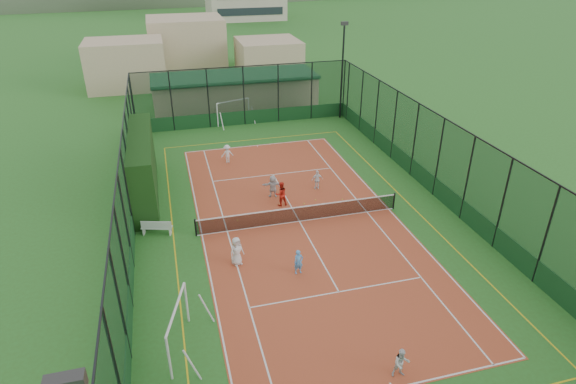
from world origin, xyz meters
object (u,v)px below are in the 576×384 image
object	(u,v)px
child_far_left	(227,154)
child_far_right	(317,180)
child_near_mid	(299,262)
child_far_back	(273,186)
futsal_goal_near	(178,328)
child_near_left	(237,251)
clubhouse	(235,91)
futsal_goal_far	(233,112)
white_bench	(157,227)
child_near_right	(401,363)
coach	(281,194)
floodlight_ne	(342,72)

from	to	relation	value
child_far_left	child_far_right	xyz separation A→B (m)	(4.91, -5.60, -0.03)
child_near_mid	child_far_back	distance (m)	7.92
futsal_goal_near	child_near_left	world-z (taller)	futsal_goal_near
clubhouse	child_far_back	bearing A→B (deg)	-92.30
futsal_goal_far	child_near_left	xyz separation A→B (m)	(-3.18, -20.57, -0.25)
white_bench	child_far_back	world-z (taller)	child_far_back
child_near_left	futsal_goal_near	bearing A→B (deg)	-145.68
white_bench	child_far_right	distance (m)	10.44
futsal_goal_far	clubhouse	bearing A→B (deg)	60.52
clubhouse	futsal_goal_far	xyz separation A→B (m)	(-0.90, -4.55, -0.56)
futsal_goal_near	child_near_mid	world-z (taller)	futsal_goal_near
child_near_left	child_near_right	bearing A→B (deg)	-84.76
clubhouse	child_far_left	world-z (taller)	clubhouse
white_bench	coach	bearing A→B (deg)	27.63
futsal_goal_far	futsal_goal_near	bearing A→B (deg)	-122.02
clubhouse	child_near_left	distance (m)	25.45
floodlight_ne	futsal_goal_far	world-z (taller)	floodlight_ne
floodlight_ne	child_far_back	world-z (taller)	floodlight_ne
white_bench	futsal_goal_near	world-z (taller)	futsal_goal_near
futsal_goal_near	child_near_mid	size ratio (longest dim) A/B	2.46
white_bench	child_near_left	distance (m)	5.34
child_near_left	coach	size ratio (longest dim) A/B	0.99
child_far_left	child_far_back	world-z (taller)	child_far_back
child_near_left	floodlight_ne	bearing A→B (deg)	33.64
floodlight_ne	child_near_mid	world-z (taller)	floodlight_ne
clubhouse	child_far_left	xyz separation A→B (m)	(-2.69, -12.77, -0.89)
floodlight_ne	coach	xyz separation A→B (m)	(-9.14, -14.47, -3.36)
floodlight_ne	futsal_goal_near	distance (m)	29.34
child_near_left	child_far_left	world-z (taller)	child_near_left
child_near_mid	child_far_left	size ratio (longest dim) A/B	0.93
futsal_goal_far	child_near_mid	distance (m)	22.02
child_near_right	child_far_back	bearing A→B (deg)	103.52
child_far_right	child_far_back	xyz separation A→B (m)	(-2.97, -0.30, 0.07)
white_bench	futsal_goal_far	distance (m)	18.12
child_near_right	futsal_goal_near	bearing A→B (deg)	164.43
futsal_goal_near	child_far_right	size ratio (longest dim) A/B	2.41
child_near_mid	child_far_right	xyz separation A→B (m)	(3.60, 8.19, 0.01)
child_near_left	child_far_left	xyz separation A→B (m)	(1.39, 12.34, -0.08)
futsal_goal_near	floodlight_ne	bearing A→B (deg)	-16.50
clubhouse	child_far_left	bearing A→B (deg)	-101.89
child_near_right	child_far_right	xyz separation A→B (m)	(1.72, 15.04, 0.02)
floodlight_ne	child_far_left	distance (m)	13.92
white_bench	futsal_goal_near	xyz separation A→B (m)	(0.68, -8.69, 0.53)
floodlight_ne	clubhouse	bearing A→B (deg)	147.88
child_near_right	child_near_left	bearing A→B (deg)	127.54
child_far_back	child_far_right	bearing A→B (deg)	-165.72
floodlight_ne	child_near_left	xyz separation A→B (m)	(-12.68, -19.71, -3.36)
futsal_goal_near	coach	bearing A→B (deg)	-16.95
futsal_goal_far	child_near_right	bearing A→B (deg)	-105.50
floodlight_ne	white_bench	xyz separation A→B (m)	(-16.40, -15.89, -3.66)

